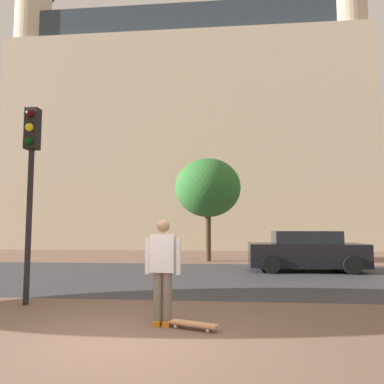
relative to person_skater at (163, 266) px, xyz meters
The scene contains 8 objects.
ground_plane 9.09m from the person_skater, 93.43° to the left, with size 120.00×120.00×0.00m, color brown.
street_asphalt_strip 6.42m from the person_skater, 94.89° to the left, with size 120.00×8.44×0.00m, color #38383D.
landmark_building 28.64m from the person_skater, 94.71° to the left, with size 27.89×14.17×36.54m.
person_skater is the anchor object (origin of this frame).
skateboard 1.04m from the person_skater, 21.82° to the right, with size 0.82×0.48×0.11m.
car_black 9.08m from the person_skater, 64.44° to the left, with size 4.15×2.09×1.47m.
traffic_light_pole 3.91m from the person_skater, 156.86° to the left, with size 0.28×0.34×4.17m.
tree_curb_far 12.30m from the person_skater, 89.55° to the left, with size 3.17×3.17×4.95m.
Camera 1 is at (1.64, -5.35, 1.60)m, focal length 35.58 mm.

